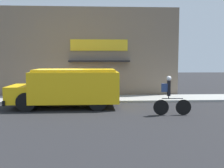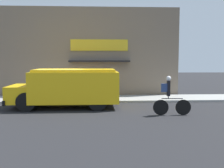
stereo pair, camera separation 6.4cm
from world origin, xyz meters
name	(u,v)px [view 1 (the left image)]	position (x,y,z in m)	size (l,w,h in m)	color
ground_plane	(60,103)	(0.00, 0.00, 0.00)	(70.00, 70.00, 0.00)	#232326
sidewalk	(63,99)	(0.00, 1.24, 0.06)	(28.00, 2.49, 0.12)	#999993
storefront	(66,52)	(0.05, 2.71, 2.93)	(15.04, 0.84, 5.87)	#756656
school_bus	(69,87)	(0.66, -1.28, 1.06)	(5.49, 2.73, 1.96)	yellow
cyclist	(170,97)	(5.30, -3.39, 0.83)	(1.68, 0.21, 1.74)	black
trash_bin	(62,90)	(-0.05, 1.27, 0.59)	(0.53, 0.53, 0.94)	#38383D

